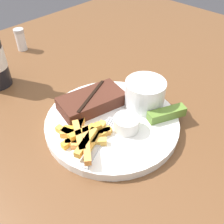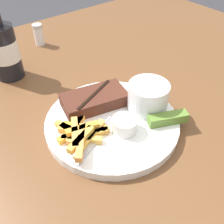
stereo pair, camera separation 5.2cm
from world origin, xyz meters
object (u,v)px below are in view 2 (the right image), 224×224
Objects in this scene: steak_portion at (95,99)px; fork_utensil at (94,142)px; coleslaw_cup at (148,95)px; dinner_plate at (112,123)px; beer_bottle at (4,49)px; dipping_sauce_cup at (125,124)px; salt_shaker at (39,35)px; pickle_spear at (168,119)px.

fork_utensil is at bearing -127.47° from steak_portion.
coleslaw_cup is at bearing -18.92° from fork_utensil.
dinner_plate is 3.22× the size of coleslaw_cup.
fork_utensil reaches higher than dinner_plate.
beer_bottle reaches higher than dinner_plate.
coleslaw_cup is 1.70× the size of dipping_sauce_cup.
dinner_plate is 0.07m from fork_utensil.
steak_portion is 0.37m from salt_shaker.
steak_portion is 0.10m from dipping_sauce_cup.
dipping_sauce_cup reaches higher than fork_utensil.
coleslaw_cup is (0.08, -0.08, 0.02)m from steak_portion.
salt_shaker reaches higher than pickle_spear.
coleslaw_cup is 1.31× the size of salt_shaker.
dinner_plate is 4.21× the size of salt_shaker.
dinner_plate is at bearing 92.95° from dipping_sauce_cup.
beer_bottle is at bearing 105.95° from dinner_plate.
fork_utensil is (-0.07, -0.09, -0.01)m from steak_portion.
pickle_spear is 0.50m from salt_shaker.
steak_portion is at bearing -69.96° from beer_bottle.
dinner_plate is 2.15× the size of fork_utensil.
fork_utensil is 0.47m from salt_shaker.
fork_utensil is 0.59× the size of beer_bottle.
pickle_spear reaches higher than dinner_plate.
dipping_sauce_cup is 0.77× the size of salt_shaker.
salt_shaker is (0.05, 0.47, -0.00)m from dipping_sauce_cup.
coleslaw_cup reaches higher than dinner_plate.
steak_portion reaches higher than dinner_plate.
salt_shaker is (0.12, 0.46, 0.01)m from fork_utensil.
steak_portion is 0.16m from pickle_spear.
coleslaw_cup reaches higher than salt_shaker.
dipping_sauce_cup is at bearing -164.53° from coleslaw_cup.
dipping_sauce_cup is at bearing -96.16° from salt_shaker.
coleslaw_cup is 0.09m from dipping_sauce_cup.
steak_portion is 0.69× the size of beer_bottle.
coleslaw_cup is at bearing 15.47° from dipping_sauce_cup.
fork_utensil is at bearing -156.67° from dinner_plate.
coleslaw_cup is 1.03× the size of pickle_spear.
pickle_spear is at bearing -66.23° from beer_bottle.
pickle_spear is 0.38× the size of beer_bottle.
salt_shaker is (-0.03, 0.44, -0.02)m from coleslaw_cup.
salt_shaker is at bearing 82.27° from steak_portion.
pickle_spear is 0.43m from beer_bottle.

